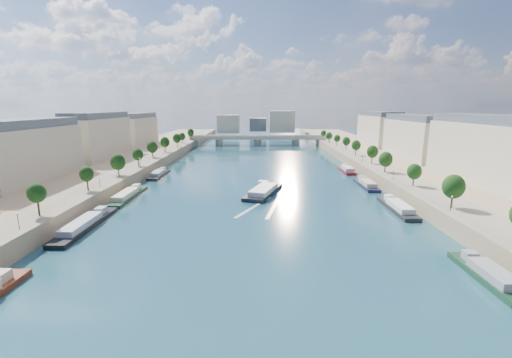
{
  "coord_description": "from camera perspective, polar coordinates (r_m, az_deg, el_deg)",
  "views": [
    {
      "loc": [
        1.7,
        -42.5,
        32.62
      ],
      "look_at": [
        0.4,
        85.38,
        5.0
      ],
      "focal_mm": 24.0,
      "sensor_mm": 36.0,
      "label": 1
    }
  ],
  "objects": [
    {
      "name": "lamps_right",
      "position": [
        157.97,
        19.35,
        2.45
      ],
      "size": [
        0.36,
        200.36,
        4.28
      ],
      "color": "black",
      "rests_on": "ground"
    },
    {
      "name": "bridge",
      "position": [
        286.25,
        0.24,
        6.67
      ],
      "size": [
        112.0,
        12.0,
        8.15
      ],
      "color": "#C1B79E",
      "rests_on": "ground"
    },
    {
      "name": "pave_right",
      "position": [
        155.32,
        21.43,
        1.11
      ],
      "size": [
        14.0,
        520.0,
        0.1
      ],
      "primitive_type": "cube",
      "color": "gray",
      "rests_on": "quay_right"
    },
    {
      "name": "quay_right",
      "position": [
        161.73,
        26.33,
        0.17
      ],
      "size": [
        44.0,
        520.0,
        5.0
      ],
      "primitive_type": "cube",
      "color": "#9E8460",
      "rests_on": "ground"
    },
    {
      "name": "buildings_left",
      "position": [
        177.9,
        -28.73,
        5.48
      ],
      "size": [
        16.0,
        226.0,
        23.2
      ],
      "color": "#BEAC92",
      "rests_on": "ground"
    },
    {
      "name": "buildings_right",
      "position": [
        176.27,
        28.92,
        5.41
      ],
      "size": [
        16.0,
        226.0,
        23.2
      ],
      "color": "#BEAC92",
      "rests_on": "ground"
    },
    {
      "name": "moored_barges_left",
      "position": [
        104.65,
        -26.46,
        -6.82
      ],
      "size": [
        5.0,
        157.77,
        3.6
      ],
      "color": "black",
      "rests_on": "ground"
    },
    {
      "name": "pave_left",
      "position": [
        156.56,
        -21.45,
        1.19
      ],
      "size": [
        14.0,
        520.0,
        0.1
      ],
      "primitive_type": "cube",
      "color": "gray",
      "rests_on": "quay_left"
    },
    {
      "name": "ground",
      "position": [
        146.19,
        -0.1,
        -0.71
      ],
      "size": [
        700.0,
        700.0,
        0.0
      ],
      "primitive_type": "plane",
      "color": "#0C2938",
      "rests_on": "ground"
    },
    {
      "name": "quay_left",
      "position": [
        163.23,
        -26.27,
        0.28
      ],
      "size": [
        44.0,
        520.0,
        5.0
      ],
      "primitive_type": "cube",
      "color": "#9E8460",
      "rests_on": "ground"
    },
    {
      "name": "trees_left",
      "position": [
        156.79,
        -20.66,
        3.28
      ],
      "size": [
        4.8,
        268.8,
        8.26
      ],
      "color": "#382B1E",
      "rests_on": "ground"
    },
    {
      "name": "tour_barge",
      "position": [
        128.55,
        1.26,
        -2.06
      ],
      "size": [
        15.72,
        27.87,
        3.72
      ],
      "rotation": [
        0.0,
        0.0,
        -0.32
      ],
      "color": "black",
      "rests_on": "ground"
    },
    {
      "name": "skyline",
      "position": [
        362.47,
        0.83,
        9.34
      ],
      "size": [
        79.0,
        42.0,
        22.0
      ],
      "color": "#BEAC92",
      "rests_on": "ground"
    },
    {
      "name": "wake",
      "position": [
        112.79,
        1.35,
        -4.62
      ],
      "size": [
        15.65,
        25.73,
        0.04
      ],
      "color": "silver",
      "rests_on": "ground"
    },
    {
      "name": "trees_right",
      "position": [
        163.05,
        19.7,
        3.67
      ],
      "size": [
        4.8,
        268.8,
        8.26
      ],
      "color": "#382B1E",
      "rests_on": "ground"
    },
    {
      "name": "lamps_left",
      "position": [
        145.29,
        -21.34,
        1.5
      ],
      "size": [
        0.36,
        200.36,
        4.28
      ],
      "color": "black",
      "rests_on": "ground"
    },
    {
      "name": "moored_barges_right",
      "position": [
        111.05,
        23.9,
        -5.52
      ],
      "size": [
        5.0,
        158.21,
        3.6
      ],
      "color": "black",
      "rests_on": "ground"
    }
  ]
}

